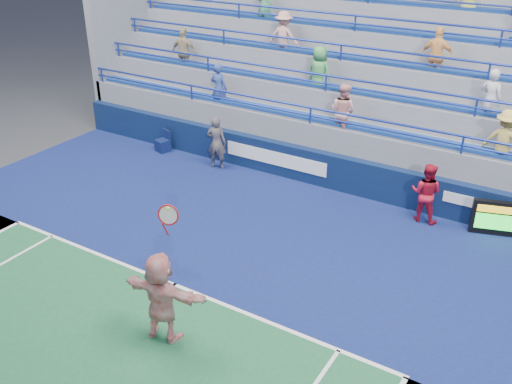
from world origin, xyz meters
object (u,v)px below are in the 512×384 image
Objects in this scene: tennis_player at (161,297)px; line_judge at (217,143)px; judge_chair at (163,145)px; serve_speed_board at (499,219)px; ball_girl at (426,193)px.

tennis_player is 8.30m from line_judge.
tennis_player is (6.28, -7.48, 0.73)m from judge_chair.
ball_girl reaches higher than serve_speed_board.
line_judge is at bearing 117.73° from tennis_player.
tennis_player is at bearing 101.54° from line_judge.
line_judge is (-3.86, 7.35, -0.10)m from tennis_player.
judge_chair is 0.44× the size of line_judge.
serve_speed_board is 0.45× the size of tennis_player.
tennis_player is 7.99m from ball_girl.
tennis_player reaches higher than judge_chair.
serve_speed_board is 9.11m from tennis_player.
serve_speed_board is at bearing 57.44° from tennis_player.
serve_speed_board is 1.95m from ball_girl.
ball_girl is (6.86, 0.06, -0.03)m from line_judge.
ball_girl is (-1.90, -0.26, 0.36)m from serve_speed_board.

